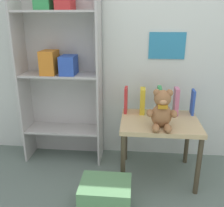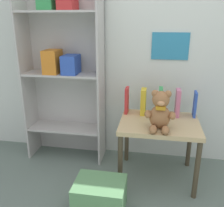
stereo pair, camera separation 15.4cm
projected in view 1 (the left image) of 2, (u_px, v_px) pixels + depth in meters
The scene contains 10 objects.
wall_back at pixel (155, 29), 2.25m from camera, with size 4.80×0.07×2.50m.
bookshelf_side at pixel (61, 63), 2.28m from camera, with size 0.74×0.28×1.70m.
display_table at pixel (159, 128), 2.11m from camera, with size 0.65×0.52×0.53m.
teddy_bear at pixel (162, 111), 1.91m from camera, with size 0.23×0.21×0.31m.
book_standing_red at pixel (126, 100), 2.23m from camera, with size 0.02×0.10×0.24m, color red.
book_standing_yellow at pixel (142, 101), 2.21m from camera, with size 0.04×0.12×0.23m, color gold.
book_standing_green at pixel (159, 100), 2.21m from camera, with size 0.03×0.14×0.24m, color #33934C.
book_standing_pink at pixel (176, 101), 2.18m from camera, with size 0.04×0.11×0.24m, color #D17093.
book_standing_blue at pixel (193, 102), 2.19m from camera, with size 0.02×0.11×0.22m, color #2D51B7.
storage_bin at pixel (106, 197), 1.80m from camera, with size 0.36×0.28×0.24m.
Camera 1 is at (-0.17, -1.06, 1.34)m, focal length 40.00 mm.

